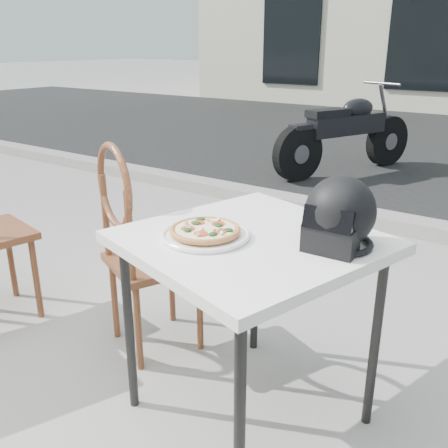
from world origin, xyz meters
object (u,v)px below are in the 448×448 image
Objects in this scene: pizza at (205,230)px; motorcycle at (346,135)px; plate at (205,235)px; cafe_chair_main at (138,239)px; helmet at (339,216)px; cafe_table_main at (251,255)px.

motorcycle reaches higher than pizza.
cafe_chair_main is at bearing 159.40° from plate.
pizza is at bearing -157.07° from helmet.
cafe_chair_main reaches higher than motorcycle.
helmet reaches higher than pizza.
cafe_table_main is 2.67× the size of plate.
plate is 0.36× the size of cafe_chair_main.
motorcycle is (-1.62, 4.17, -0.46)m from helmet.
cafe_chair_main reaches higher than pizza.
motorcycle is at bearing -57.67° from cafe_chair_main.
helmet is at bearing -45.90° from motorcycle.
motorcycle is (-1.19, 4.38, -0.35)m from plate.
plate is 1.34× the size of pizza.
cafe_chair_main is at bearing 171.17° from cafe_table_main.
helmet is 0.25× the size of cafe_chair_main.
pizza is 4.55m from motorcycle.
pizza is 0.15× the size of motorcycle.
motorcycle is (-1.32, 4.27, -0.27)m from cafe_table_main.
cafe_table_main is at bearing -164.93° from cafe_chair_main.
cafe_chair_main is (-1.01, 0.01, -0.32)m from helmet.
motorcycle reaches higher than plate.
cafe_chair_main reaches higher than helmet.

